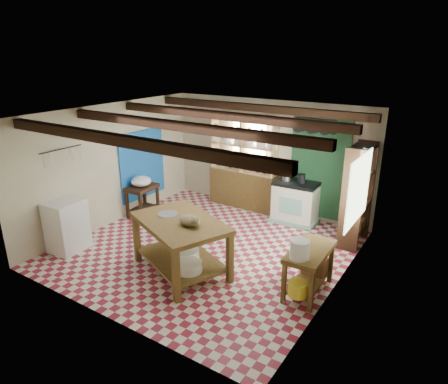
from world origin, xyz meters
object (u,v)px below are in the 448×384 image
Objects in this scene: right_counter at (309,271)px; cat at (190,220)px; prep_table at (143,201)px; work_table at (181,246)px; stove at (295,202)px; white_cabinet at (67,226)px.

right_counter is 2.83× the size of cat.
right_counter is at bearing -15.60° from prep_table.
work_table is 1.78× the size of stove.
work_table is at bearing -36.65° from prep_table.
stove is 3.20m from cat.
work_table is 0.62m from cat.
cat reaches higher than white_cabinet.
stove is 0.89× the size of right_counter.
work_table is 3.15m from stove.
work_table is 2.17m from right_counter.
cat reaches higher than prep_table.
stove is at bearing 98.68° from work_table.
cat is (-0.54, -3.10, 0.58)m from stove.
prep_table is 0.68× the size of right_counter.
white_cabinet is 0.93× the size of right_counter.
cat reaches higher than right_counter.
white_cabinet is at bearing -94.88° from prep_table.
work_table is at bearing -166.37° from right_counter.
cat is at bearing 11.31° from work_table.
prep_table is 0.72× the size of white_cabinet.
prep_table is (-3.09, -1.60, -0.10)m from stove.
cat is (2.56, 0.50, 0.54)m from white_cabinet.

